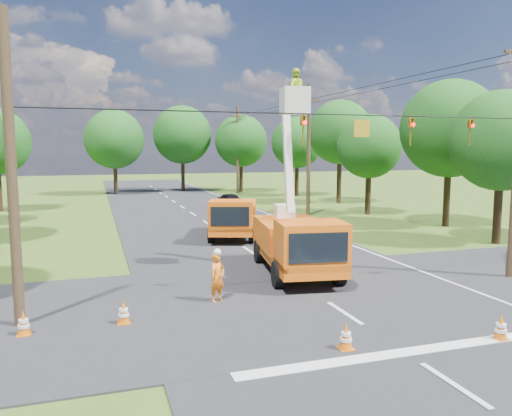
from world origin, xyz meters
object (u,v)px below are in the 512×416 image
object	(u,v)px
traffic_cone_3	(268,237)
pole_right_far	(238,149)
traffic_cone_4	(124,313)
pole_left	(12,172)
traffic_cone_2	(314,253)
tree_right_a	(502,141)
second_truck	(234,216)
bucket_truck	(297,232)
tree_far_c	(241,141)
tree_far_b	(182,135)
tree_right_d	(340,132)
traffic_cone_5	(23,323)
pole_right_mid	(309,149)
tree_right_c	(369,147)
tree_right_b	(450,129)
tree_far_a	(114,139)
traffic_cone_7	(271,221)
distant_car	(231,200)
tree_right_e	(297,143)
ground_worker	(218,278)
traffic_cone_0	(346,337)
traffic_cone_1	(501,328)

from	to	relation	value
traffic_cone_3	pole_right_far	distance (m)	31.24
traffic_cone_4	pole_left	bearing A→B (deg)	164.74
traffic_cone_2	tree_right_a	xyz separation A→B (m)	(11.26, 0.81, 5.20)
pole_right_far	tree_right_a	bearing A→B (deg)	-81.63
second_truck	pole_left	distance (m)	15.98
bucket_truck	tree_far_c	world-z (taller)	tree_far_c
tree_far_b	tree_right_d	bearing A→B (deg)	-56.75
traffic_cone_4	pole_right_far	world-z (taller)	pole_right_far
traffic_cone_5	pole_right_mid	xyz separation A→B (m)	(17.79, 20.89, 4.75)
traffic_cone_4	tree_right_c	bearing A→B (deg)	44.96
tree_right_b	second_truck	bearing A→B (deg)	179.31
pole_right_far	pole_left	size ratio (longest dim) A/B	1.11
tree_right_c	tree_far_a	bearing A→B (deg)	127.17
pole_left	tree_far_b	distance (m)	46.76
tree_right_d	traffic_cone_7	bearing A→B (deg)	-133.57
tree_right_b	distant_car	bearing A→B (deg)	126.58
traffic_cone_2	traffic_cone_3	world-z (taller)	same
tree_right_c	tree_right_e	distance (m)	16.02
second_truck	traffic_cone_4	distance (m)	14.73
distant_car	second_truck	bearing A→B (deg)	-113.24
distant_car	tree_right_c	xyz separation A→B (m)	(9.08, -7.66, 4.69)
tree_right_c	tree_right_e	size ratio (longest dim) A/B	0.91
ground_worker	tree_right_b	xyz separation A→B (m)	(18.47, 11.55, 5.59)
tree_right_b	tree_far_c	size ratio (longest dim) A/B	1.05
traffic_cone_5	tree_right_c	size ratio (longest dim) A/B	0.09
traffic_cone_0	tree_right_a	xyz separation A→B (m)	(14.80, 10.51, 5.20)
bucket_truck	pole_right_mid	world-z (taller)	pole_right_mid
distant_car	tree_far_b	size ratio (longest dim) A/B	0.35
pole_left	tree_right_b	size ratio (longest dim) A/B	0.93
second_truck	traffic_cone_5	xyz separation A→B (m)	(-9.62, -13.07, -0.88)
traffic_cone_5	ground_worker	bearing A→B (deg)	12.95
tree_right_d	traffic_cone_0	bearing A→B (deg)	-117.06
ground_worker	pole_right_mid	distance (m)	23.32
tree_right_a	tree_right_c	world-z (taller)	tree_right_a
pole_right_far	distant_car	bearing A→B (deg)	-108.17
tree_far_a	ground_worker	bearing A→B (deg)	-87.94
bucket_truck	tree_far_c	size ratio (longest dim) A/B	0.91
traffic_cone_5	pole_right_far	xyz separation A→B (m)	(17.79, 40.89, 4.75)
traffic_cone_5	bucket_truck	bearing A→B (deg)	22.32
ground_worker	traffic_cone_1	distance (m)	8.60
bucket_truck	second_truck	bearing A→B (deg)	99.92
traffic_cone_0	tree_right_b	distance (m)	23.98
traffic_cone_7	tree_right_e	distance (m)	22.56
traffic_cone_2	tree_right_b	bearing A→B (deg)	28.10
traffic_cone_7	tree_right_e	world-z (taller)	tree_right_e
traffic_cone_1	pole_right_far	world-z (taller)	pole_right_far
distant_car	tree_right_d	distance (m)	12.28
pole_right_mid	tree_far_b	xyz separation A→B (m)	(-5.50, 25.00, 1.70)
traffic_cone_7	tree_right_d	distance (m)	17.09
bucket_truck	traffic_cone_0	xyz separation A→B (m)	(-1.80, -7.65, -1.38)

